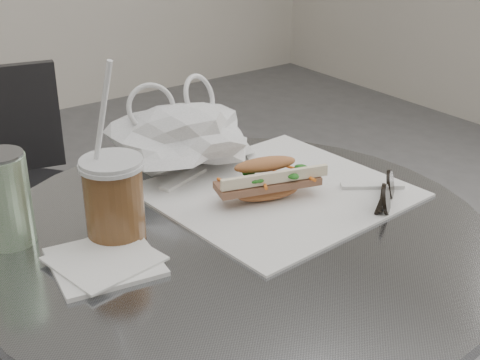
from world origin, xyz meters
TOP-DOWN VIEW (x-y plane):
  - chair_far at (-0.10, 1.02)m, footprint 0.42×0.45m
  - sandwich_paper at (0.13, 0.26)m, footprint 0.40×0.38m
  - banh_mi at (0.09, 0.25)m, footprint 0.22×0.14m
  - iced_coffee at (-0.16, 0.29)m, footprint 0.09×0.09m
  - sunglasses at (0.24, 0.13)m, footprint 0.10×0.08m
  - plastic_bag at (0.05, 0.43)m, footprint 0.25×0.20m
  - napkin_stack at (-0.20, 0.23)m, footprint 0.16×0.16m
  - drink_can at (-0.28, 0.37)m, footprint 0.07×0.07m

SIDE VIEW (x-z plane):
  - chair_far at x=-0.10m, z-range -0.04..0.75m
  - sandwich_paper at x=0.13m, z-range 0.74..0.74m
  - napkin_stack at x=-0.20m, z-range 0.74..0.75m
  - sunglasses at x=0.24m, z-range 0.73..0.78m
  - banh_mi at x=0.09m, z-range 0.74..0.81m
  - plastic_bag at x=0.05m, z-range 0.74..0.86m
  - iced_coffee at x=-0.16m, z-range 0.67..0.94m
  - drink_can at x=-0.28m, z-range 0.74..0.88m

